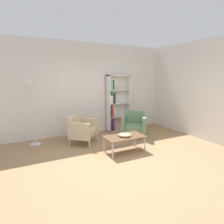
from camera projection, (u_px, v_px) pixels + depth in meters
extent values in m
plane|color=#9E7751|center=(125.00, 160.00, 4.15)|extent=(8.32, 8.32, 0.00)
cube|color=silver|center=(87.00, 89.00, 6.04)|extent=(6.40, 0.12, 2.90)
cube|color=silver|center=(196.00, 90.00, 5.68)|extent=(0.12, 5.20, 2.90)
cube|color=silver|center=(108.00, 104.00, 6.22)|extent=(0.03, 0.30, 1.90)
cube|color=silver|center=(128.00, 103.00, 6.56)|extent=(0.03, 0.30, 1.90)
cube|color=silver|center=(118.00, 76.00, 6.22)|extent=(0.80, 0.30, 0.03)
cube|color=silver|center=(118.00, 129.00, 6.56)|extent=(0.80, 0.30, 0.03)
cube|color=silver|center=(116.00, 103.00, 6.52)|extent=(0.80, 0.02, 1.90)
cube|color=silver|center=(118.00, 116.00, 6.48)|extent=(0.76, 0.28, 0.02)
cube|color=silver|center=(118.00, 103.00, 6.39)|extent=(0.76, 0.28, 0.02)
cube|color=silver|center=(118.00, 90.00, 6.31)|extent=(0.76, 0.28, 0.02)
cube|color=purple|center=(110.00, 125.00, 6.33)|extent=(0.04, 0.19, 0.40)
cube|color=black|center=(111.00, 126.00, 6.37)|extent=(0.03, 0.22, 0.31)
cube|color=blue|center=(112.00, 124.00, 6.39)|extent=(0.03, 0.24, 0.39)
cube|color=red|center=(113.00, 124.00, 6.41)|extent=(0.04, 0.25, 0.39)
cube|color=orange|center=(114.00, 125.00, 6.43)|extent=(0.02, 0.23, 0.34)
cube|color=black|center=(110.00, 113.00, 6.26)|extent=(0.04, 0.20, 0.28)
cube|color=red|center=(111.00, 112.00, 6.27)|extent=(0.03, 0.21, 0.36)
cube|color=red|center=(112.00, 111.00, 6.28)|extent=(0.03, 0.20, 0.38)
cube|color=white|center=(113.00, 111.00, 6.31)|extent=(0.03, 0.22, 0.38)
cube|color=white|center=(113.00, 112.00, 6.34)|extent=(0.02, 0.23, 0.29)
cube|color=white|center=(110.00, 100.00, 6.16)|extent=(0.03, 0.17, 0.25)
cube|color=white|center=(111.00, 100.00, 6.20)|extent=(0.04, 0.20, 0.27)
cube|color=green|center=(112.00, 98.00, 6.21)|extent=(0.03, 0.22, 0.38)
cube|color=black|center=(113.00, 99.00, 6.22)|extent=(0.04, 0.19, 0.31)
cube|color=olive|center=(114.00, 98.00, 6.23)|extent=(0.03, 0.17, 0.36)
cube|color=green|center=(110.00, 84.00, 6.08)|extent=(0.03, 0.20, 0.38)
cube|color=white|center=(111.00, 84.00, 6.09)|extent=(0.03, 0.17, 0.37)
cube|color=green|center=(111.00, 86.00, 6.12)|extent=(0.02, 0.19, 0.27)
cube|color=black|center=(112.00, 85.00, 6.16)|extent=(0.03, 0.25, 0.31)
cube|color=brown|center=(125.00, 137.00, 4.57)|extent=(1.00, 0.56, 0.02)
cylinder|color=silver|center=(113.00, 151.00, 4.20)|extent=(0.03, 0.03, 0.38)
cylinder|color=silver|center=(145.00, 144.00, 4.61)|extent=(0.03, 0.03, 0.38)
cylinder|color=silver|center=(104.00, 144.00, 4.61)|extent=(0.03, 0.03, 0.38)
cylinder|color=silver|center=(135.00, 139.00, 5.01)|extent=(0.03, 0.03, 0.38)
cylinder|color=tan|center=(125.00, 136.00, 4.57)|extent=(0.13, 0.13, 0.02)
cylinder|color=tan|center=(125.00, 135.00, 4.56)|extent=(0.32, 0.32, 0.02)
torus|color=tan|center=(125.00, 134.00, 4.56)|extent=(0.32, 0.32, 0.02)
cube|color=slate|center=(134.00, 127.00, 5.74)|extent=(0.86, 0.85, 0.16)
cube|color=slate|center=(135.00, 116.00, 5.96)|extent=(0.58, 0.48, 0.38)
cube|color=slate|center=(124.00, 123.00, 5.76)|extent=(0.46, 0.55, 0.46)
cube|color=slate|center=(144.00, 124.00, 5.65)|extent=(0.46, 0.55, 0.46)
cylinder|color=silver|center=(123.00, 135.00, 5.53)|extent=(0.04, 0.04, 0.24)
cylinder|color=silver|center=(143.00, 137.00, 5.43)|extent=(0.04, 0.04, 0.24)
cylinder|color=silver|center=(125.00, 130.00, 6.09)|extent=(0.04, 0.04, 0.24)
cylinder|color=silver|center=(144.00, 131.00, 5.99)|extent=(0.04, 0.04, 0.24)
cube|color=#C6B289|center=(83.00, 132.00, 5.18)|extent=(0.86, 0.86, 0.16)
cube|color=#C6B289|center=(74.00, 122.00, 5.21)|extent=(0.53, 0.55, 0.38)
cube|color=#C6B289|center=(79.00, 131.00, 4.87)|extent=(0.52, 0.50, 0.46)
cube|color=#C6B289|center=(88.00, 126.00, 5.45)|extent=(0.52, 0.50, 0.46)
cylinder|color=silver|center=(89.00, 144.00, 4.85)|extent=(0.04, 0.04, 0.24)
cylinder|color=silver|center=(98.00, 137.00, 5.42)|extent=(0.04, 0.04, 0.24)
cylinder|color=silver|center=(70.00, 141.00, 5.01)|extent=(0.04, 0.04, 0.24)
cylinder|color=silver|center=(80.00, 135.00, 5.58)|extent=(0.04, 0.04, 0.24)
cylinder|color=silver|center=(36.00, 144.00, 5.13)|extent=(0.28, 0.28, 0.02)
cylinder|color=silver|center=(33.00, 114.00, 4.98)|extent=(0.03, 0.03, 1.65)
cone|color=white|center=(31.00, 84.00, 4.84)|extent=(0.32, 0.32, 0.18)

